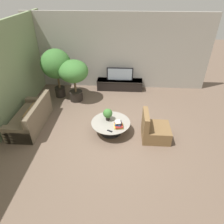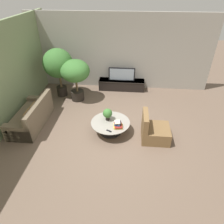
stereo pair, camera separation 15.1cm
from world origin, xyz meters
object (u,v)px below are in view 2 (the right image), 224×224
object	(u,v)px
couch_by_wall	(32,117)
armchair_wicker	(154,131)
media_console	(121,85)
coffee_table	(110,125)
potted_palm_corner	(75,73)
potted_palm_tall	(58,65)
potted_plant_tabletop	(108,114)
television	(122,74)

from	to	relation	value
couch_by_wall	armchair_wicker	size ratio (longest dim) A/B	2.14
media_console	couch_by_wall	bearing A→B (deg)	-134.79
coffee_table	armchair_wicker	xyz separation A→B (m)	(1.28, -0.17, -0.00)
potted_palm_corner	potted_palm_tall	bearing A→B (deg)	158.55
coffee_table	potted_plant_tabletop	xyz separation A→B (m)	(-0.10, 0.12, 0.33)
couch_by_wall	potted_plant_tabletop	bearing A→B (deg)	88.33
television	media_console	bearing A→B (deg)	90.00
potted_palm_tall	television	bearing A→B (deg)	17.63
television	couch_by_wall	size ratio (longest dim) A/B	0.59
television	couch_by_wall	xyz separation A→B (m)	(-2.73, -2.75, -0.40)
coffee_table	couch_by_wall	bearing A→B (deg)	175.79
media_console	couch_by_wall	xyz separation A→B (m)	(-2.73, -2.75, 0.07)
couch_by_wall	potted_palm_tall	size ratio (longest dim) A/B	0.97
media_console	television	bearing A→B (deg)	-90.00
potted_palm_corner	potted_plant_tabletop	xyz separation A→B (m)	(1.38, -1.79, -0.49)
media_console	coffee_table	xyz separation A→B (m)	(-0.18, -2.94, 0.05)
potted_palm_tall	potted_palm_corner	world-z (taller)	potted_palm_tall
media_console	potted_plant_tabletop	bearing A→B (deg)	-95.66
potted_palm_tall	potted_palm_corner	xyz separation A→B (m)	(0.71, -0.28, -0.20)
armchair_wicker	potted_plant_tabletop	distance (m)	1.45
media_console	television	distance (m)	0.47
television	coffee_table	bearing A→B (deg)	-93.54
potted_palm_tall	couch_by_wall	bearing A→B (deg)	-100.32
television	coffee_table	xyz separation A→B (m)	(-0.18, -2.94, -0.42)
armchair_wicker	potted_palm_corner	xyz separation A→B (m)	(-2.76, 2.08, 0.83)
coffee_table	couch_by_wall	xyz separation A→B (m)	(-2.55, 0.19, 0.02)
potted_plant_tabletop	couch_by_wall	bearing A→B (deg)	178.33
coffee_table	armchair_wicker	bearing A→B (deg)	-7.68
armchair_wicker	media_console	bearing A→B (deg)	19.51
potted_palm_corner	potted_plant_tabletop	world-z (taller)	potted_palm_corner
potted_palm_tall	potted_plant_tabletop	distance (m)	3.02
armchair_wicker	potted_palm_corner	bearing A→B (deg)	53.01
potted_plant_tabletop	potted_palm_tall	bearing A→B (deg)	135.25
television	potted_palm_corner	size ratio (longest dim) A/B	0.68
media_console	television	xyz separation A→B (m)	(0.00, -0.00, 0.47)
media_console	potted_palm_corner	distance (m)	2.14
media_console	potted_plant_tabletop	size ratio (longest dim) A/B	5.09
coffee_table	television	bearing A→B (deg)	86.46
couch_by_wall	armchair_wicker	world-z (taller)	armchair_wicker
coffee_table	couch_by_wall	size ratio (longest dim) A/B	0.64
television	potted_palm_tall	xyz separation A→B (m)	(-2.37, -0.75, 0.61)
coffee_table	potted_palm_corner	world-z (taller)	potted_palm_corner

